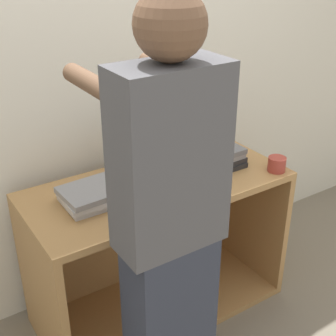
% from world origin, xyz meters
% --- Properties ---
extents(wall_back, '(8.00, 0.05, 2.40)m').
position_xyz_m(wall_back, '(0.00, 0.70, 1.20)').
color(wall_back, silver).
rests_on(wall_back, ground_plane).
extents(cart, '(1.31, 0.60, 0.79)m').
position_xyz_m(cart, '(0.00, 0.37, 0.39)').
color(cart, '#A87A47').
rests_on(cart, ground_plane).
extents(laptop_open, '(0.30, 0.25, 0.24)m').
position_xyz_m(laptop_open, '(0.00, 0.34, 0.84)').
color(laptop_open, gray).
rests_on(laptop_open, cart).
extents(laptop_stack_left, '(0.32, 0.24, 0.08)m').
position_xyz_m(laptop_stack_left, '(-0.33, 0.30, 0.83)').
color(laptop_stack_left, '#B7B7BC').
rests_on(laptop_stack_left, cart).
extents(laptop_stack_right, '(0.32, 0.24, 0.10)m').
position_xyz_m(laptop_stack_right, '(0.33, 0.30, 0.84)').
color(laptop_stack_right, '#232326').
rests_on(laptop_stack_right, cart).
extents(person, '(0.40, 0.54, 1.76)m').
position_xyz_m(person, '(-0.27, -0.21, 0.89)').
color(person, '#2D3342').
rests_on(person, ground_plane).
extents(mug, '(0.09, 0.09, 0.08)m').
position_xyz_m(mug, '(0.58, 0.08, 0.83)').
color(mug, '#9E382D').
rests_on(mug, cart).
extents(inventory_tag, '(0.06, 0.02, 0.01)m').
position_xyz_m(inventory_tag, '(0.33, 0.24, 0.90)').
color(inventory_tag, red).
rests_on(inventory_tag, laptop_stack_right).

